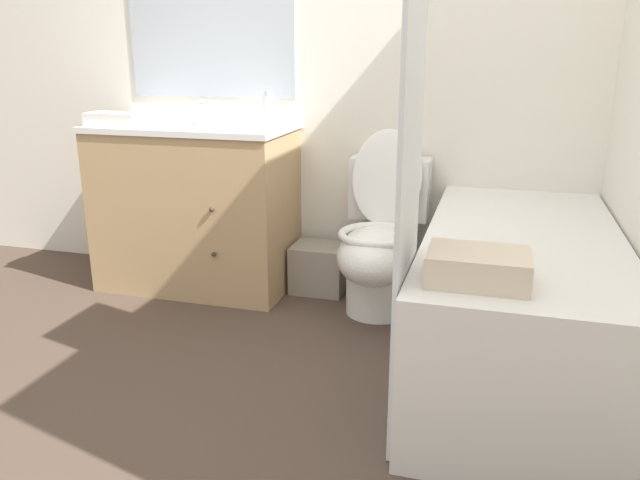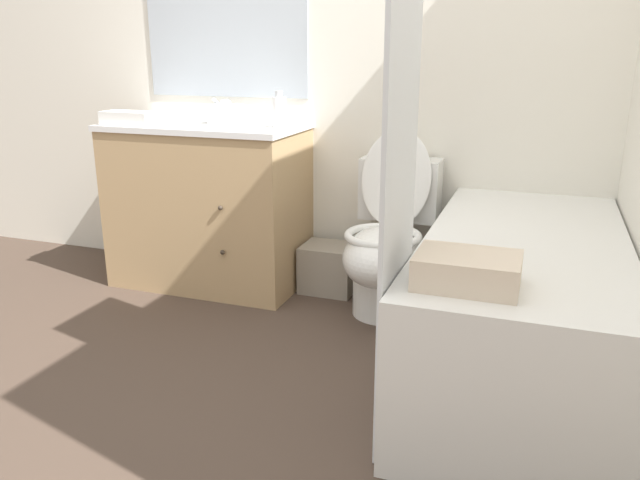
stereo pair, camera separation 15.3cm
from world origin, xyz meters
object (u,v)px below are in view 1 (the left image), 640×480
at_px(vanity_cabinet, 197,205).
at_px(bathtub, 518,302).
at_px(toilet, 380,243).
at_px(wastebasket, 319,268).
at_px(sink_faucet, 208,114).
at_px(hand_towel_folded, 115,119).
at_px(tissue_box, 213,114).
at_px(bath_towel_folded, 478,267).
at_px(soap_dispenser, 269,111).

relative_size(vanity_cabinet, bathtub, 0.64).
height_order(toilet, wastebasket, toilet).
distance_m(sink_faucet, hand_towel_folded, 0.50).
distance_m(vanity_cabinet, tissue_box, 0.49).
distance_m(toilet, bath_towel_folded, 1.17).
bearing_deg(sink_faucet, bath_towel_folded, -40.94).
bearing_deg(sink_faucet, tissue_box, -55.61).
relative_size(toilet, wastebasket, 3.13).
relative_size(wastebasket, bath_towel_folded, 0.93).
relative_size(vanity_cabinet, soap_dispenser, 5.77).
bearing_deg(soap_dispenser, toilet, -5.87).
bearing_deg(hand_towel_folded, sink_faucet, 48.12).
xyz_separation_m(wastebasket, soap_dispenser, (-0.23, -0.11, 0.83)).
height_order(vanity_cabinet, wastebasket, vanity_cabinet).
relative_size(toilet, hand_towel_folded, 3.14).
distance_m(sink_faucet, tissue_box, 0.19).
height_order(toilet, hand_towel_folded, hand_towel_folded).
xyz_separation_m(toilet, hand_towel_folded, (-1.35, -0.10, 0.56)).
distance_m(bathtub, hand_towel_folded, 2.10).
height_order(toilet, soap_dispenser, soap_dispenser).
bearing_deg(wastebasket, tissue_box, -174.54).
relative_size(sink_faucet, hand_towel_folded, 0.51).
xyz_separation_m(toilet, tissue_box, (-0.91, 0.12, 0.58)).
height_order(sink_faucet, bath_towel_folded, sink_faucet).
relative_size(tissue_box, hand_towel_folded, 0.50).
xyz_separation_m(sink_faucet, wastebasket, (0.66, -0.10, -0.78)).
height_order(vanity_cabinet, bathtub, vanity_cabinet).
bearing_deg(vanity_cabinet, bath_towel_folded, -36.53).
distance_m(sink_faucet, toilet, 1.19).
distance_m(sink_faucet, wastebasket, 1.03).
bearing_deg(vanity_cabinet, soap_dispenser, -3.11).
bearing_deg(vanity_cabinet, sink_faucet, 90.00).
bearing_deg(bath_towel_folded, toilet, 115.30).
bearing_deg(soap_dispenser, hand_towel_folded, -168.44).
xyz_separation_m(tissue_box, hand_towel_folded, (-0.44, -0.21, -0.02)).
bearing_deg(toilet, vanity_cabinet, 175.31).
xyz_separation_m(sink_faucet, bathtub, (1.65, -0.72, -0.62)).
relative_size(vanity_cabinet, hand_towel_folded, 3.66).
xyz_separation_m(wastebasket, bath_towel_folded, (0.84, -1.20, 0.49)).
bearing_deg(bath_towel_folded, bathtub, 75.60).
bearing_deg(wastebasket, vanity_cabinet, -172.49).
height_order(sink_faucet, soap_dispenser, soap_dispenser).
xyz_separation_m(toilet, wastebasket, (-0.36, 0.17, -0.22)).
height_order(vanity_cabinet, tissue_box, tissue_box).
distance_m(wastebasket, bath_towel_folded, 1.54).
xyz_separation_m(vanity_cabinet, tissue_box, (0.11, 0.03, 0.48)).
bearing_deg(toilet, tissue_box, 172.63).
height_order(sink_faucet, tissue_box, same).
relative_size(hand_towel_folded, bath_towel_folded, 0.93).
bearing_deg(bathtub, soap_dispenser, 157.57).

